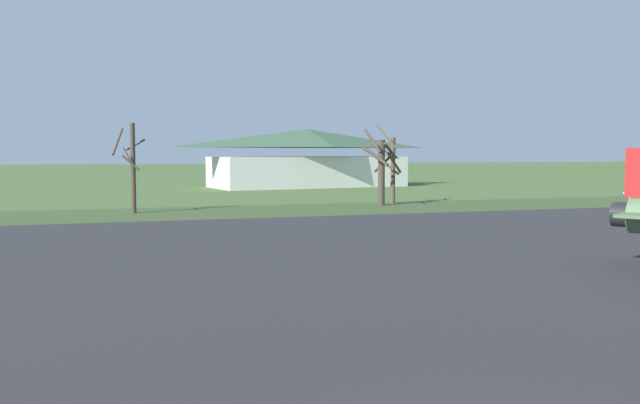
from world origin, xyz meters
TOP-DOWN VIEW (x-y plane):
  - asphalt_apron at (0.00, 15.17)m, footprint 98.32×50.56m
  - grass_verge_strip at (0.00, 46.45)m, footprint 158.32×12.00m
  - bare_tree_left_of_center at (-3.45, 47.56)m, footprint 2.67×2.53m
  - bare_tree_center at (18.56, 48.75)m, footprint 3.34×3.23m
  - bare_tree_right_of_center at (20.56, 50.76)m, footprint 2.73×2.62m
  - visitor_building at (22.54, 84.95)m, footprint 29.84×15.34m

SIDE VIEW (x-z plane):
  - asphalt_apron at x=0.00m, z-range 0.00..0.05m
  - grass_verge_strip at x=0.00m, z-range 0.00..0.06m
  - bare_tree_center at x=18.56m, z-range -0.05..7.01m
  - bare_tree_right_of_center at x=20.56m, z-range -0.24..7.34m
  - bare_tree_left_of_center at x=-3.45m, z-range 0.27..7.50m
  - visitor_building at x=22.54m, z-range -0.05..8.25m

